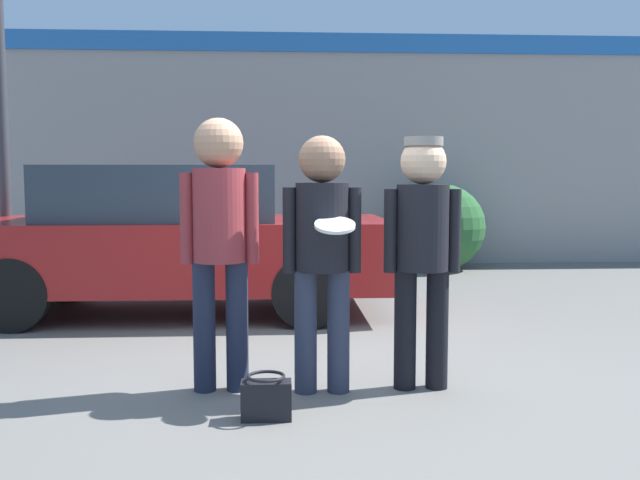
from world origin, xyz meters
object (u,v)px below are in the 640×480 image
Objects in this scene: person_left at (219,227)px; shrub at (442,227)px; parked_car_near at (171,239)px; handbag at (266,398)px; person_middle_with_frisbee at (322,240)px; person_right at (422,238)px.

person_left is 1.39× the size of shrub.
person_left is at bearing -75.19° from parked_car_near.
handbag is (-2.60, -6.63, -0.53)m from shrub.
person_left is 1.07× the size of person_middle_with_frisbee.
parked_car_near is at bearing 126.88° from person_right.
person_left is at bearing 173.33° from person_middle_with_frisbee.
handbag is (-0.37, -0.52, -0.89)m from person_middle_with_frisbee.
person_middle_with_frisbee is 1.00× the size of person_right.
person_left is at bearing 178.67° from person_right.
person_left is 2.86m from parked_car_near.
parked_car_near is 14.78× the size of handbag.
parked_car_near is (-1.41, 2.82, -0.24)m from person_middle_with_frisbee.
person_left is 0.41× the size of parked_car_near.
person_left reaches higher than shrub.
person_middle_with_frisbee is at bearing -110.03° from shrub.
person_left is at bearing 117.69° from handbag.
person_middle_with_frisbee is at bearing -63.55° from parked_car_near.
person_right is 0.38× the size of parked_car_near.
person_left is 0.69m from person_middle_with_frisbee.
handbag is (0.31, -0.60, -0.98)m from person_left.
handbag is (1.04, -3.34, -0.65)m from parked_car_near.
parked_car_near is 3.56m from handbag.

